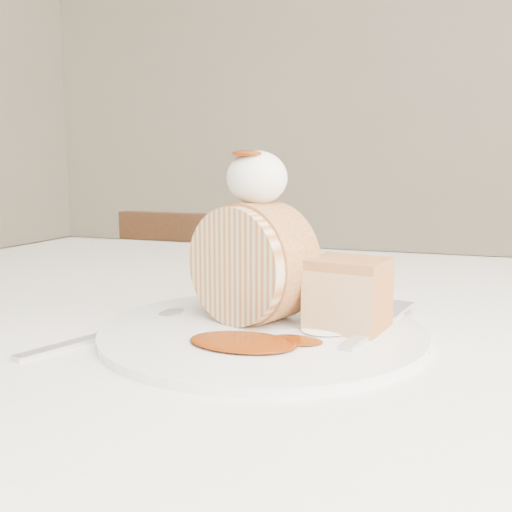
% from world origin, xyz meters
% --- Properties ---
extents(table, '(1.40, 0.90, 0.75)m').
position_xyz_m(table, '(0.00, 0.20, 0.66)').
color(table, white).
rests_on(table, ground).
extents(chair_far, '(0.40, 0.40, 0.79)m').
position_xyz_m(chair_far, '(-0.49, 0.93, 0.45)').
color(chair_far, brown).
rests_on(chair_far, ground).
extents(plate, '(0.34, 0.34, 0.01)m').
position_xyz_m(plate, '(-0.05, 0.08, 0.75)').
color(plate, white).
rests_on(plate, table).
extents(roulade_slice, '(0.12, 0.10, 0.11)m').
position_xyz_m(roulade_slice, '(-0.07, 0.09, 0.81)').
color(roulade_slice, '#CBBA8D').
rests_on(roulade_slice, plate).
extents(cake_chunk, '(0.07, 0.07, 0.05)m').
position_xyz_m(cake_chunk, '(0.02, 0.10, 0.78)').
color(cake_chunk, '#B87E45').
rests_on(cake_chunk, plate).
extents(whipped_cream, '(0.06, 0.06, 0.05)m').
position_xyz_m(whipped_cream, '(-0.07, 0.10, 0.89)').
color(whipped_cream, white).
rests_on(whipped_cream, roulade_slice).
extents(caramel_drizzle, '(0.03, 0.02, 0.01)m').
position_xyz_m(caramel_drizzle, '(-0.07, 0.09, 0.92)').
color(caramel_drizzle, '#6A2304').
rests_on(caramel_drizzle, whipped_cream).
extents(caramel_pool, '(0.10, 0.07, 0.00)m').
position_xyz_m(caramel_pool, '(-0.05, 0.02, 0.76)').
color(caramel_pool, '#6A2304').
rests_on(caramel_pool, plate).
extents(fork, '(0.06, 0.18, 0.00)m').
position_xyz_m(fork, '(0.05, 0.09, 0.76)').
color(fork, silver).
rests_on(fork, plate).
extents(spoon, '(0.08, 0.17, 0.00)m').
position_xyz_m(spoon, '(-0.19, 0.01, 0.75)').
color(spoon, silver).
rests_on(spoon, table).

